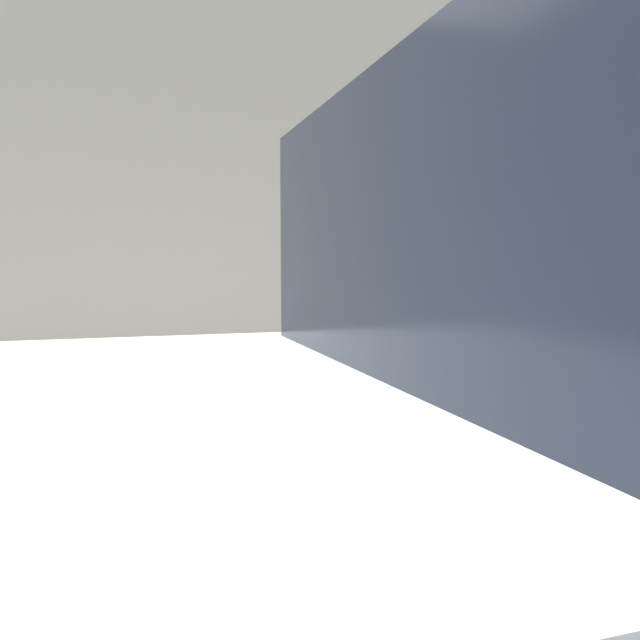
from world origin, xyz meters
The scene contains 3 objects.
sidewalk centered at (0.00, 2.20, 0.07)m, with size 24.00×2.80×0.13m.
building_facade centered at (0.00, 4.39, 3.32)m, with size 24.00×0.30×6.65m.
parking_meter centered at (0.53, 1.09, 1.26)m, with size 0.22×0.12×1.58m.
Camera 1 is at (-0.41, -1.62, 1.32)m, focal length 35.00 mm.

